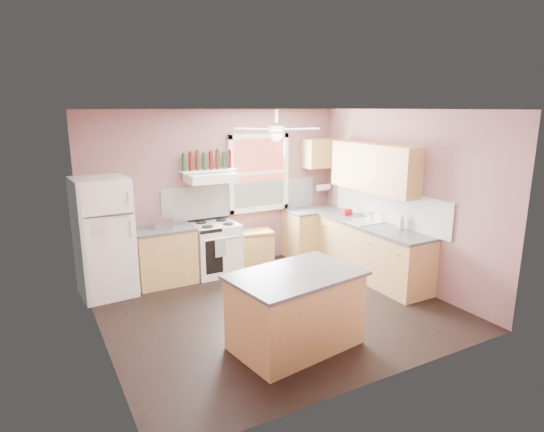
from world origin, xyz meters
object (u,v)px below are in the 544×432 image
stove (215,249)px  cart (254,248)px  refrigerator (104,237)px  island (295,312)px  toaster (165,223)px

stove → cart: bearing=4.1°
refrigerator → cart: (2.49, 0.09, -0.57)m
cart → island: bearing=-96.9°
refrigerator → island: size_ratio=1.27×
toaster → stove: bearing=23.5°
refrigerator → island: refrigerator is taller
refrigerator → island: bearing=-61.9°
refrigerator → cart: bearing=-1.8°
island → toaster: bearing=97.5°
stove → cart: (0.74, 0.05, -0.12)m
toaster → refrigerator: bearing=-158.6°
cart → island: 2.86m
refrigerator → toaster: 0.91m
cart → island: (-0.83, -2.73, 0.12)m
toaster → cart: (1.58, 0.09, -0.68)m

